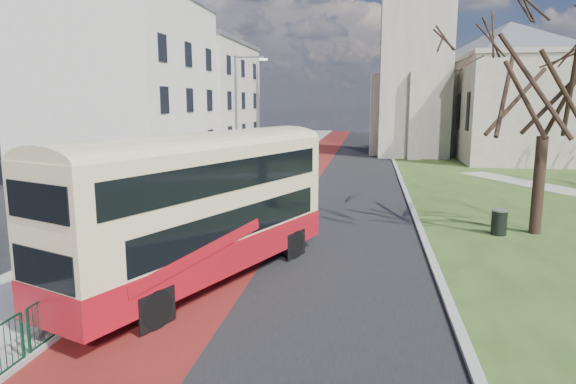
% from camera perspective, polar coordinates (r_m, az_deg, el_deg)
% --- Properties ---
extents(ground, '(160.00, 160.00, 0.00)m').
position_cam_1_polar(ground, '(15.45, -6.33, -10.10)').
color(ground, black).
rests_on(ground, ground).
extents(road_carriageway, '(9.00, 120.00, 0.01)m').
position_cam_1_polar(road_carriageway, '(34.47, 4.89, 1.14)').
color(road_carriageway, black).
rests_on(road_carriageway, ground).
extents(bus_lane, '(3.40, 120.00, 0.01)m').
position_cam_1_polar(bus_lane, '(34.76, 0.45, 1.25)').
color(bus_lane, '#591414').
rests_on(bus_lane, ground).
extents(pavement_west, '(4.00, 120.00, 0.12)m').
position_cam_1_polar(pavement_west, '(35.52, -5.62, 1.48)').
color(pavement_west, gray).
rests_on(pavement_west, ground).
extents(kerb_west, '(0.25, 120.00, 0.13)m').
position_cam_1_polar(kerb_west, '(35.07, -2.46, 1.42)').
color(kerb_west, '#999993').
rests_on(kerb_west, ground).
extents(kerb_east, '(0.25, 80.00, 0.13)m').
position_cam_1_polar(kerb_east, '(36.42, 12.37, 1.52)').
color(kerb_east, '#999993').
rests_on(kerb_east, ground).
extents(pedestrian_railing, '(0.07, 24.00, 1.12)m').
position_cam_1_polar(pedestrian_railing, '(19.82, -11.57, -4.05)').
color(pedestrian_railing, '#0D3D27').
rests_on(pedestrian_railing, ground).
extents(gothic_church, '(16.38, 18.00, 40.00)m').
position_cam_1_polar(gothic_church, '(53.27, 19.23, 17.93)').
color(gothic_church, gray).
rests_on(gothic_church, ground).
extents(street_block_near, '(10.30, 14.30, 13.00)m').
position_cam_1_polar(street_block_near, '(40.21, -17.80, 11.27)').
color(street_block_near, silver).
rests_on(street_block_near, ground).
extents(street_block_far, '(10.30, 16.30, 11.50)m').
position_cam_1_polar(street_block_far, '(54.98, -10.16, 10.34)').
color(street_block_far, beige).
rests_on(street_block_far, ground).
extents(streetlamp, '(2.13, 0.18, 8.00)m').
position_cam_1_polar(streetlamp, '(33.04, -5.53, 8.74)').
color(streetlamp, gray).
rests_on(streetlamp, pavement_west).
extents(bus, '(5.97, 10.29, 4.24)m').
position_cam_1_polar(bus, '(15.06, -9.51, -1.13)').
color(bus, '#A10E19').
rests_on(bus, ground).
extents(winter_tree_near, '(8.82, 8.82, 10.11)m').
position_cam_1_polar(winter_tree_near, '(22.59, 27.08, 13.37)').
color(winter_tree_near, black).
rests_on(winter_tree_near, grass_green).
extents(litter_bin, '(0.79, 0.79, 1.03)m').
position_cam_1_polar(litter_bin, '(22.15, 22.41, -3.11)').
color(litter_bin, black).
rests_on(litter_bin, grass_green).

